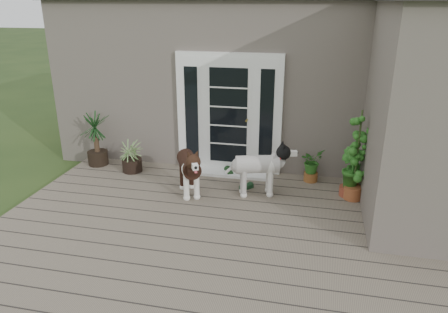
# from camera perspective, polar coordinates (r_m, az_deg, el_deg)

# --- Properties ---
(deck) EXTENTS (6.20, 4.60, 0.12)m
(deck) POSITION_cam_1_polar(r_m,az_deg,el_deg) (5.97, -1.90, -10.31)
(deck) COLOR #6B5B4C
(deck) RESTS_ON ground
(house_main) EXTENTS (7.40, 4.00, 3.10)m
(house_main) POSITION_cam_1_polar(r_m,az_deg,el_deg) (9.43, 4.49, 10.88)
(house_main) COLOR #665E54
(house_main) RESTS_ON ground
(house_wing) EXTENTS (1.60, 2.40, 3.10)m
(house_wing) POSITION_cam_1_polar(r_m,az_deg,el_deg) (6.46, 26.49, 4.29)
(house_wing) COLOR #665E54
(house_wing) RESTS_ON ground
(door_unit) EXTENTS (1.90, 0.14, 2.15)m
(door_unit) POSITION_cam_1_polar(r_m,az_deg,el_deg) (7.56, 0.66, 5.78)
(door_unit) COLOR white
(door_unit) RESTS_ON deck
(door_step) EXTENTS (1.60, 0.40, 0.05)m
(door_step) POSITION_cam_1_polar(r_m,az_deg,el_deg) (7.72, 0.32, -2.15)
(door_step) COLOR white
(door_step) RESTS_ON deck
(brindle_dog) EXTENTS (0.77, 1.00, 0.77)m
(brindle_dog) POSITION_cam_1_polar(r_m,az_deg,el_deg) (6.82, -4.75, -2.11)
(brindle_dog) COLOR black
(brindle_dog) RESTS_ON deck
(white_dog) EXTENTS (1.00, 0.64, 0.77)m
(white_dog) POSITION_cam_1_polar(r_m,az_deg,el_deg) (6.79, 4.49, -2.18)
(white_dog) COLOR white
(white_dog) RESTS_ON deck
(spider_plant) EXTENTS (0.65, 0.65, 0.64)m
(spider_plant) POSITION_cam_1_polar(r_m,az_deg,el_deg) (7.90, -12.41, 0.21)
(spider_plant) COLOR #7EA264
(spider_plant) RESTS_ON deck
(yucca) EXTENTS (0.86, 0.86, 1.04)m
(yucca) POSITION_cam_1_polar(r_m,az_deg,el_deg) (8.35, -16.93, 2.34)
(yucca) COLOR black
(yucca) RESTS_ON deck
(herb_a) EXTENTS (0.54, 0.54, 0.49)m
(herb_a) POSITION_cam_1_polar(r_m,az_deg,el_deg) (7.49, 11.72, -1.51)
(herb_a) COLOR #265819
(herb_a) RESTS_ON deck
(herb_b) EXTENTS (0.55, 0.55, 0.60)m
(herb_b) POSITION_cam_1_polar(r_m,az_deg,el_deg) (7.05, 16.54, -2.86)
(herb_b) COLOR #1A4F16
(herb_b) RESTS_ON deck
(herb_c) EXTENTS (0.49, 0.49, 0.59)m
(herb_c) POSITION_cam_1_polar(r_m,az_deg,el_deg) (7.34, 17.38, -2.10)
(herb_c) COLOR #205418
(herb_c) RESTS_ON deck
(sapling) EXTENTS (0.53, 0.53, 1.51)m
(sapling) POSITION_cam_1_polar(r_m,az_deg,el_deg) (6.81, 17.57, 0.27)
(sapling) COLOR #225117
(sapling) RESTS_ON deck
(clog_left) EXTENTS (0.27, 0.35, 0.10)m
(clog_left) POSITION_cam_1_polar(r_m,az_deg,el_deg) (7.70, 0.63, -2.02)
(clog_left) COLOR black
(clog_left) RESTS_ON deck
(clog_right) EXTENTS (0.29, 0.30, 0.08)m
(clog_right) POSITION_cam_1_polar(r_m,az_deg,el_deg) (7.12, 3.04, -4.04)
(clog_right) COLOR #14331A
(clog_right) RESTS_ON deck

